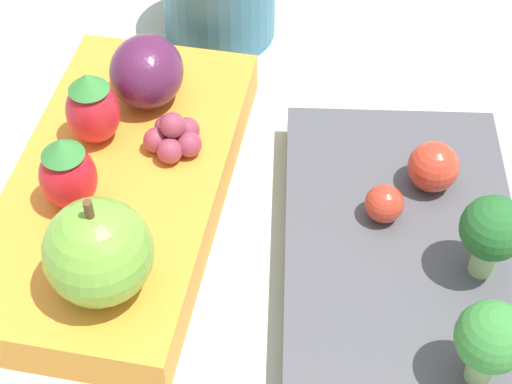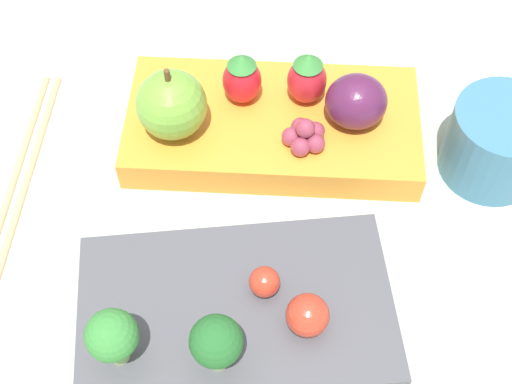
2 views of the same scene
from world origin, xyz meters
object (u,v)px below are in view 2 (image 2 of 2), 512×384
Objects in this scene: broccoli_floret_0 at (216,342)px; broccoli_floret_1 at (112,337)px; drinking_cup at (497,142)px; apple at (172,105)px; bento_box_fruit at (273,126)px; grape_cluster at (305,136)px; chopsticks_pair at (20,178)px; strawberry_0 at (242,78)px; strawberry_1 at (307,78)px; plum at (356,102)px; cherry_tomato_0 at (265,282)px; cherry_tomato_1 at (308,315)px; bento_box_savoury at (236,312)px.

broccoli_floret_0 is 1.00× the size of broccoli_floret_1.
broccoli_floret_0 reaches higher than drinking_cup.
apple is 0.82× the size of drinking_cup.
grape_cluster is at bearing 131.58° from bento_box_fruit.
bento_box_fruit is 0.04m from grape_cluster.
broccoli_floret_0 is 0.22m from chopsticks_pair.
strawberry_0 reaches higher than broccoli_floret_0.
bento_box_fruit is 4.93× the size of strawberry_1.
plum is (-0.06, 0.00, 0.03)m from bento_box_fruit.
strawberry_1 is at bearing -118.52° from broccoli_floret_1.
cherry_tomato_0 is 0.04m from cherry_tomato_1.
cherry_tomato_1 reaches higher than chopsticks_pair.
broccoli_floret_1 is 0.10m from cherry_tomato_0.
plum is (-0.06, -0.14, 0.02)m from cherry_tomato_0.
cherry_tomato_0 is 0.16m from plum.
bento_box_fruit is 0.07m from plum.
strawberry_1 is (-0.02, -0.02, 0.04)m from bento_box_fruit.
grape_cluster is (-0.02, 0.03, 0.02)m from bento_box_fruit.
bento_box_fruit is 8.19× the size of cherry_tomato_1.
drinking_cup is at bearing -144.25° from cherry_tomato_0.
cherry_tomato_1 is 0.13× the size of chopsticks_pair.
broccoli_floret_1 is at bearing 64.99° from bento_box_fruit.
broccoli_floret_0 is 2.38× the size of cherry_tomato_0.
broccoli_floret_1 is 0.24m from plum.
cherry_tomato_0 is 0.12m from grape_cluster.
chopsticks_pair is at bearing 17.21° from strawberry_1.
bento_box_savoury is 0.18m from strawberry_0.
cherry_tomato_0 is at bearing 89.00° from bento_box_fruit.
bento_box_savoury is 2.92× the size of drinking_cup.
chopsticks_pair is (0.10, -0.15, -0.05)m from broccoli_floret_1.
bento_box_savoury is at bearing 147.54° from chopsticks_pair.
strawberry_1 is (-0.12, -0.21, -0.00)m from broccoli_floret_1.
plum reaches higher than drinking_cup.
broccoli_floret_1 is 1.06× the size of strawberry_1.
plum is (-0.04, 0.02, -0.00)m from strawberry_1.
cherry_tomato_0 is (0.00, 0.15, 0.02)m from bento_box_fruit.
cherry_tomato_1 is 0.37× the size of drinking_cup.
strawberry_0 is 0.20m from drinking_cup.
cherry_tomato_0 is at bearing -150.78° from broccoli_floret_1.
bento_box_fruit is 6.88× the size of grape_cluster.
grape_cluster is (-0.04, -0.13, 0.03)m from bento_box_savoury.
drinking_cup is at bearing 168.76° from plum.
plum is 0.05m from grape_cluster.
grape_cluster is 0.22m from chopsticks_pair.
strawberry_0 reaches higher than bento_box_fruit.
apple is (0.07, -0.13, 0.02)m from cherry_tomato_0.
grape_cluster is at bearing -102.47° from cherry_tomato_0.
bento_box_savoury is 4.75× the size of plum.
strawberry_1 is at bearing -16.56° from drinking_cup.
bento_box_fruit is at bearing -97.48° from bento_box_savoury.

